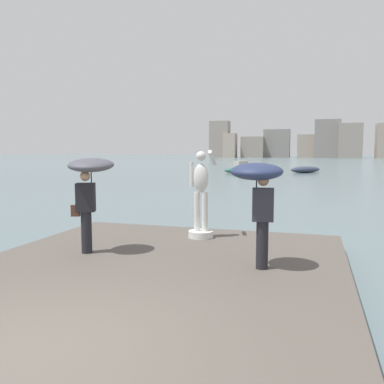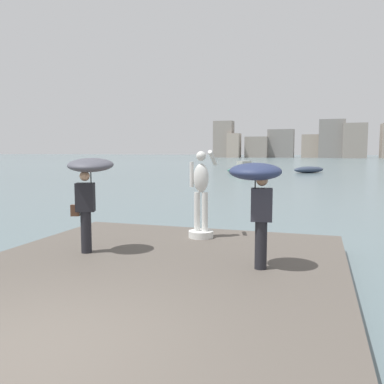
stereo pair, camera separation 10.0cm
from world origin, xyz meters
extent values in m
plane|color=slate|center=(0.00, 40.00, 0.00)|extent=(400.00, 400.00, 0.00)
cube|color=#564F47|center=(0.00, 2.10, 0.20)|extent=(7.03, 10.19, 0.40)
cylinder|color=silver|center=(0.17, 6.01, 0.48)|extent=(0.62, 0.62, 0.16)
cylinder|color=silver|center=(0.07, 6.01, 1.05)|extent=(0.15, 0.15, 0.97)
cylinder|color=silver|center=(0.27, 6.01, 1.05)|extent=(0.15, 0.15, 0.97)
ellipsoid|color=silver|center=(0.17, 6.01, 1.88)|extent=(0.38, 0.26, 0.71)
sphere|color=silver|center=(0.17, 6.01, 2.42)|extent=(0.24, 0.24, 0.24)
cylinder|color=silver|center=(-0.07, 6.01, 1.97)|extent=(0.10, 0.10, 0.62)
cylinder|color=silver|center=(0.39, 6.28, 2.37)|extent=(0.10, 0.59, 0.40)
cylinder|color=black|center=(-1.73, 3.84, 0.84)|extent=(0.22, 0.22, 0.88)
cube|color=black|center=(-1.73, 3.84, 1.58)|extent=(0.44, 0.36, 0.60)
sphere|color=tan|center=(-1.73, 3.84, 2.02)|extent=(0.21, 0.21, 0.21)
cylinder|color=#262626|center=(-1.63, 3.92, 1.91)|extent=(0.02, 0.02, 0.56)
ellipsoid|color=#4C4C56|center=(-1.63, 3.92, 2.25)|extent=(1.23, 1.24, 0.37)
cube|color=#513323|center=(-1.94, 3.78, 1.30)|extent=(0.20, 0.16, 0.24)
cylinder|color=black|center=(1.96, 3.75, 0.84)|extent=(0.22, 0.22, 0.88)
cube|color=#2D2D38|center=(1.96, 3.75, 1.58)|extent=(0.41, 0.29, 0.60)
sphere|color=#A87A5B|center=(1.96, 3.75, 2.02)|extent=(0.21, 0.21, 0.21)
cylinder|color=#262626|center=(1.83, 3.77, 1.87)|extent=(0.02, 0.02, 0.47)
ellipsoid|color=navy|center=(1.83, 3.77, 2.18)|extent=(1.07, 1.08, 0.36)
ellipsoid|color=#2D384C|center=(1.83, 44.68, 0.37)|extent=(4.02, 3.94, 0.74)
ellipsoid|color=#336B5B|center=(-5.43, 42.20, 0.33)|extent=(3.54, 4.18, 0.67)
cube|color=#B2ADA3|center=(-5.24, 42.46, 0.99)|extent=(1.60, 1.71, 0.74)
cube|color=gray|center=(-30.92, 143.76, 6.61)|extent=(6.93, 5.09, 13.22)
cube|color=#A89989|center=(-26.85, 142.75, 4.33)|extent=(4.40, 5.08, 8.67)
cube|color=gray|center=(-19.02, 145.64, 3.74)|extent=(8.03, 5.71, 7.49)
cube|color=gray|center=(-10.64, 148.00, 5.06)|extent=(9.31, 4.58, 10.12)
cube|color=gray|center=(1.65, 148.21, 4.08)|extent=(9.88, 5.63, 8.15)
cube|color=gray|center=(6.74, 146.30, 6.55)|extent=(8.55, 7.42, 13.10)
cube|color=gray|center=(13.97, 143.47, 5.78)|extent=(7.48, 6.53, 11.57)
camera|label=1|loc=(2.83, -3.58, 2.55)|focal=38.07mm
camera|label=2|loc=(2.93, -3.55, 2.55)|focal=38.07mm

